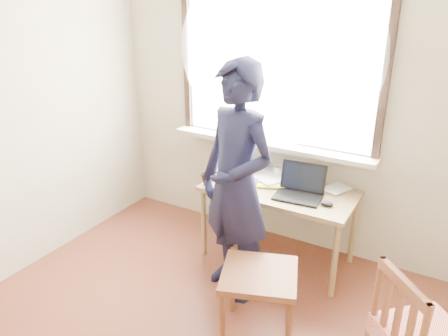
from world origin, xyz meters
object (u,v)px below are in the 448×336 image
Objects in this scene: desk at (279,196)px; mug_white at (281,172)px; work_chair at (259,282)px; person at (237,184)px; laptop at (300,189)px; mug_dark at (207,179)px.

mug_white is at bearing 110.90° from desk.
person is (-0.37, 0.36, 0.47)m from work_chair.
desk is at bearing 171.31° from laptop.
mug_dark is (-0.74, -0.19, -0.01)m from laptop.
desk is 0.61m from mug_dark.
mug_white is 0.07× the size of person.
work_chair is at bearing -39.73° from mug_dark.
person is at bearing 135.41° from work_chair.
person is at bearing -35.09° from mug_dark.
desk is at bearing 21.56° from mug_dark.
work_chair is at bearing -73.16° from mug_white.
laptop reaches higher than work_chair.
mug_white is (-0.08, 0.22, 0.12)m from desk.
laptop is at bearing 94.46° from work_chair.
laptop is 0.37m from mug_white.
mug_dark is at bearing 164.48° from person.
desk is at bearing -69.10° from mug_white.
mug_white reaches higher than work_chair.
desk is at bearing 97.37° from person.
laptop is 0.22× the size of person.
work_chair is at bearing -85.54° from laptop.
work_chair is (0.34, -1.12, -0.30)m from mug_white.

